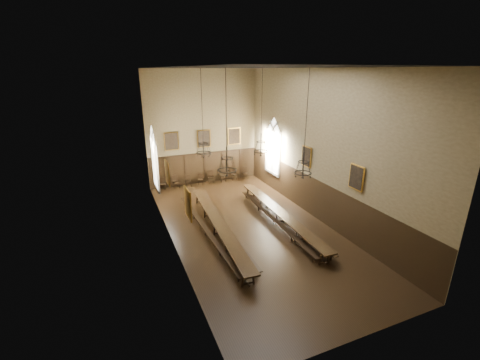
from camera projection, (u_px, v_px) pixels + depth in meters
floor at (249, 228)px, 18.99m from camera, size 9.00×18.00×0.02m
ceiling at (251, 67)px, 16.06m from camera, size 9.00×18.00×0.02m
wall_back at (203, 128)px, 25.39m from camera, size 9.00×0.02×9.00m
wall_front at (373, 223)px, 9.67m from camera, size 9.00×0.02×9.00m
wall_left at (167, 163)px, 15.88m from camera, size 0.02×18.00×9.00m
wall_right at (319, 147)px, 19.17m from camera, size 0.02×18.00×9.00m
wainscot_panelling at (249, 209)px, 18.58m from camera, size 9.00×18.00×2.50m
table_left at (219, 228)px, 18.11m from camera, size 1.46×10.71×0.83m
table_right at (280, 217)px, 19.47m from camera, size 1.06×10.26×0.80m
bench_left_outer at (205, 231)px, 18.10m from camera, size 0.53×10.06×0.45m
bench_left_inner at (226, 230)px, 18.23m from camera, size 0.36×9.07×0.41m
bench_right_inner at (273, 220)px, 19.38m from camera, size 0.53×9.45×0.42m
bench_right_outer at (286, 217)px, 19.76m from camera, size 0.58×9.98×0.45m
chair_0 at (163, 186)px, 25.09m from camera, size 0.52×0.52×0.94m
chair_1 at (176, 184)px, 25.43m from camera, size 0.51×0.51×1.01m
chair_2 at (188, 183)px, 25.75m from camera, size 0.42×0.42×0.92m
chair_3 at (201, 181)px, 26.22m from camera, size 0.47×0.47×0.88m
chair_4 at (211, 179)px, 26.51m from camera, size 0.51×0.51×1.02m
chair_5 at (223, 178)px, 26.82m from camera, size 0.50×0.50×0.96m
chair_6 at (234, 176)px, 27.26m from camera, size 0.56×0.56×1.01m
chair_7 at (245, 175)px, 27.63m from camera, size 0.45×0.45×1.01m
chandelier_back_left at (203, 148)px, 19.04m from camera, size 0.89×0.89×4.96m
chandelier_back_right at (261, 147)px, 20.11m from camera, size 0.94×0.94×5.15m
chandelier_front_left at (227, 164)px, 14.60m from camera, size 0.88×0.88×4.63m
chandelier_front_right at (303, 167)px, 16.18m from camera, size 0.90×0.90×5.23m
portrait_back_0 at (171, 141)px, 24.58m from camera, size 1.10×0.12×1.40m
portrait_back_1 at (204, 139)px, 25.53m from camera, size 1.10×0.12×1.40m
portrait_back_2 at (234, 136)px, 26.48m from camera, size 1.10×0.12×1.40m
portrait_left_0 at (167, 173)px, 17.06m from camera, size 0.12×1.00×1.30m
portrait_left_1 at (188, 203)px, 13.14m from camera, size 0.12×1.00×1.30m
portrait_right_0 at (306, 157)px, 20.26m from camera, size 0.12×1.00×1.30m
portrait_right_1 at (356, 177)px, 16.33m from camera, size 0.12×1.00×1.30m
window_right at (273, 146)px, 24.30m from camera, size 0.20×2.20×4.60m
window_left at (154, 158)px, 21.07m from camera, size 0.20×2.20×4.60m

